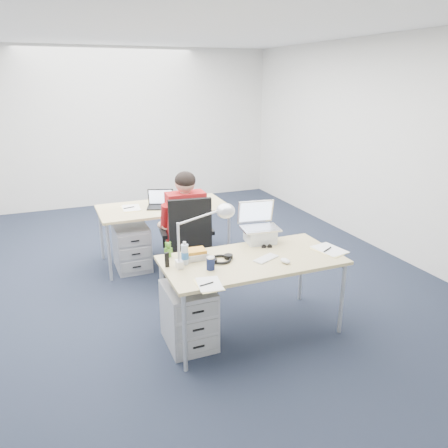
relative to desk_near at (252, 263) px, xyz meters
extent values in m
plane|color=black|center=(-0.43, 1.45, -0.68)|extent=(7.00, 7.00, 0.00)
cube|color=silver|center=(-0.43, 4.95, 0.72)|extent=(6.00, 0.02, 2.80)
cube|color=silver|center=(-0.43, -2.05, 0.72)|extent=(6.00, 0.02, 2.80)
cube|color=silver|center=(2.57, 1.45, 0.72)|extent=(0.02, 7.00, 2.80)
cube|color=white|center=(-0.43, 1.45, 2.12)|extent=(6.00, 7.00, 0.01)
cube|color=tan|center=(0.00, 0.00, 0.03)|extent=(1.60, 0.80, 0.03)
cylinder|color=#B7BABC|center=(-0.75, -0.35, -0.33)|extent=(0.04, 0.04, 0.70)
cylinder|color=#B7BABC|center=(0.75, -0.35, -0.33)|extent=(0.04, 0.04, 0.70)
cylinder|color=#B7BABC|center=(-0.75, 0.35, -0.33)|extent=(0.04, 0.04, 0.70)
cylinder|color=#B7BABC|center=(0.75, 0.35, -0.33)|extent=(0.04, 0.04, 0.70)
cube|color=tan|center=(-0.31, 1.93, 0.03)|extent=(1.60, 0.80, 0.03)
cylinder|color=#B7BABC|center=(-1.06, 1.58, -0.33)|extent=(0.04, 0.04, 0.70)
cylinder|color=#B7BABC|center=(0.44, 1.58, -0.33)|extent=(0.04, 0.04, 0.70)
cylinder|color=#B7BABC|center=(-1.06, 2.28, -0.33)|extent=(0.04, 0.04, 0.70)
cylinder|color=#B7BABC|center=(0.44, 2.28, -0.33)|extent=(0.04, 0.04, 0.70)
cylinder|color=black|center=(-0.27, 1.09, -0.42)|extent=(0.05, 0.05, 0.43)
cube|color=black|center=(-0.27, 1.09, -0.19)|extent=(0.52, 0.52, 0.07)
cube|color=black|center=(-0.30, 0.86, 0.15)|extent=(0.45, 0.11, 0.53)
cube|color=#A01618|center=(-0.27, 1.10, 0.14)|extent=(0.42, 0.23, 0.57)
sphere|color=tan|center=(-0.27, 1.10, 0.53)|extent=(0.22, 0.22, 0.22)
cube|color=#A8AAAD|center=(-0.60, 0.02, -0.41)|extent=(0.40, 0.50, 0.55)
cube|color=#A8AAAD|center=(-0.75, 1.84, -0.41)|extent=(0.40, 0.50, 0.55)
cube|color=white|center=(0.11, -0.06, 0.05)|extent=(0.27, 0.20, 0.01)
ellipsoid|color=white|center=(0.23, -0.20, 0.07)|extent=(0.08, 0.11, 0.04)
cylinder|color=#141C41|center=(-0.42, -0.08, 0.10)|extent=(0.09, 0.09, 0.12)
cylinder|color=silver|center=(-0.59, 0.11, 0.15)|extent=(0.07, 0.07, 0.21)
cube|color=silver|center=(-0.47, 0.19, 0.09)|extent=(0.22, 0.18, 0.09)
cube|color=black|center=(-0.75, 0.11, 0.11)|extent=(0.04, 0.02, 0.13)
cube|color=#FFE993|center=(-0.54, -0.35, 0.05)|extent=(0.21, 0.28, 0.01)
cube|color=#FFE993|center=(0.75, -0.10, 0.05)|extent=(0.28, 0.35, 0.01)
cylinder|color=white|center=(0.07, 1.95, 0.09)|extent=(0.08, 0.08, 0.09)
cube|color=white|center=(-0.71, 1.99, 0.05)|extent=(0.22, 0.31, 0.01)
camera|label=1|loc=(-1.59, -3.24, 1.58)|focal=35.00mm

